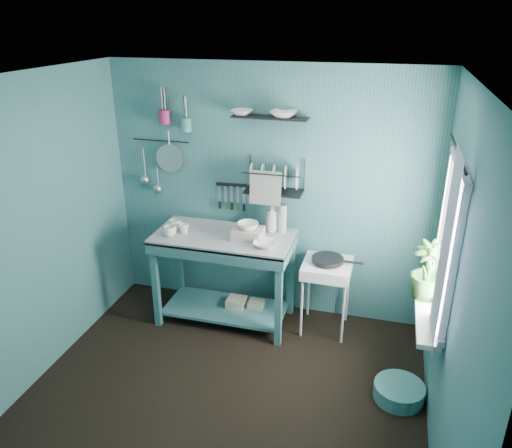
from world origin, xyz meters
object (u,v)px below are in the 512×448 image
(wash_tub, at_px, (248,234))
(frying_pan, at_px, (328,259))
(mug_right, at_px, (175,225))
(soap_bottle, at_px, (271,217))
(water_bottle, at_px, (282,218))
(mug_mid, at_px, (184,229))
(dish_rack, at_px, (274,176))
(work_counter, at_px, (225,278))
(storage_tin_small, at_px, (256,310))
(mug_left, at_px, (170,231))
(storage_tin_large, at_px, (236,308))
(utensil_cup_teal, at_px, (186,125))
(potted_plant, at_px, (428,270))
(colander, at_px, (170,158))
(hotplate_stand, at_px, (325,296))
(floor_basin, at_px, (399,392))
(utensil_cup_magenta, at_px, (164,117))

(wash_tub, height_order, frying_pan, wash_tub)
(mug_right, bearing_deg, frying_pan, 3.90)
(mug_right, distance_m, soap_bottle, 0.95)
(soap_bottle, height_order, water_bottle, soap_bottle)
(mug_mid, height_order, dish_rack, dish_rack)
(mug_right, xyz_separation_m, wash_tub, (0.75, -0.02, 0.00))
(work_counter, distance_m, storage_tin_small, 0.48)
(mug_left, xyz_separation_m, wash_tub, (0.73, 0.14, 0.00))
(soap_bottle, xyz_separation_m, storage_tin_large, (-0.32, -0.15, -0.98))
(frying_pan, xyz_separation_m, utensil_cup_teal, (-1.45, 0.21, 1.15))
(mug_mid, height_order, storage_tin_large, mug_mid)
(water_bottle, height_order, utensil_cup_teal, utensil_cup_teal)
(mug_right, distance_m, water_bottle, 1.05)
(water_bottle, height_order, potted_plant, potted_plant)
(colander, bearing_deg, soap_bottle, -7.46)
(dish_rack, bearing_deg, utensil_cup_teal, -173.87)
(frying_pan, distance_m, potted_plant, 1.06)
(mug_left, bearing_deg, storage_tin_large, 19.90)
(mug_mid, xyz_separation_m, water_bottle, (0.90, 0.28, 0.09))
(mug_left, bearing_deg, storage_tin_small, 17.10)
(mug_mid, relative_size, storage_tin_small, 0.50)
(work_counter, bearing_deg, mug_left, -167.94)
(mug_right, relative_size, wash_tub, 0.44)
(wash_tub, bearing_deg, mug_left, -169.14)
(water_bottle, relative_size, potted_plant, 0.60)
(dish_rack, xyz_separation_m, storage_tin_large, (-0.33, -0.21, -1.37))
(work_counter, relative_size, water_bottle, 4.74)
(soap_bottle, height_order, frying_pan, soap_bottle)
(work_counter, relative_size, mug_right, 10.78)
(utensil_cup_teal, bearing_deg, colander, 171.87)
(soap_bottle, distance_m, potted_plant, 1.56)
(hotplate_stand, relative_size, floor_basin, 1.78)
(soap_bottle, xyz_separation_m, water_bottle, (0.10, 0.02, -0.01))
(mug_mid, relative_size, floor_basin, 0.25)
(mug_right, height_order, storage_tin_small, mug_right)
(mug_right, bearing_deg, storage_tin_small, 5.71)
(wash_tub, relative_size, storage_tin_large, 1.27)
(frying_pan, distance_m, utensil_cup_teal, 1.86)
(floor_basin, bearing_deg, wash_tub, 154.43)
(wash_tub, bearing_deg, water_bottle, 41.63)
(wash_tub, bearing_deg, utensil_cup_magenta, 160.32)
(wash_tub, xyz_separation_m, utensil_cup_magenta, (-0.93, 0.33, 0.98))
(work_counter, distance_m, mug_right, 0.72)
(hotplate_stand, height_order, storage_tin_small, hotplate_stand)
(potted_plant, bearing_deg, storage_tin_large, 162.93)
(mug_left, relative_size, frying_pan, 0.41)
(potted_plant, xyz_separation_m, storage_tin_small, (-1.53, 0.56, -0.96))
(dish_rack, distance_m, colander, 1.10)
(mug_mid, distance_m, utensil_cup_teal, 1.00)
(mug_left, height_order, utensil_cup_teal, utensil_cup_teal)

